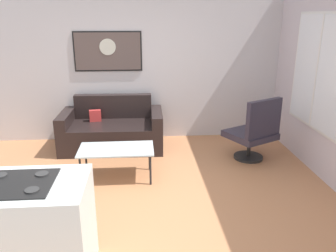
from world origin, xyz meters
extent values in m
cube|color=#BB7A4F|center=(0.00, 0.00, -0.02)|extent=(6.40, 6.40, 0.04)
cube|color=silver|center=(0.00, 2.42, 1.40)|extent=(6.40, 0.05, 2.80)
cube|color=black|center=(-0.46, 1.87, 0.23)|extent=(1.40, 0.94, 0.45)
cube|color=black|center=(-0.46, 2.25, 0.66)|extent=(1.38, 0.19, 0.43)
cube|color=black|center=(-1.24, 1.89, 0.33)|extent=(0.20, 0.92, 0.66)
cube|color=black|center=(0.32, 1.86, 0.33)|extent=(0.20, 0.92, 0.66)
cube|color=#B7302E|center=(-0.76, 2.04, 0.55)|extent=(0.22, 0.14, 0.20)
cube|color=silver|center=(-0.31, 0.69, 0.44)|extent=(1.05, 0.57, 0.02)
cylinder|color=#232326|center=(-0.78, 0.45, 0.22)|extent=(0.03, 0.03, 0.43)
cylinder|color=#232326|center=(0.16, 0.45, 0.22)|extent=(0.03, 0.03, 0.43)
cylinder|color=#232326|center=(-0.78, 0.93, 0.22)|extent=(0.03, 0.03, 0.43)
cylinder|color=#232326|center=(0.16, 0.93, 0.22)|extent=(0.03, 0.03, 0.43)
cylinder|color=black|center=(1.78, 1.24, 0.02)|extent=(0.47, 0.47, 0.04)
cylinder|color=black|center=(1.78, 1.24, 0.23)|extent=(0.06, 0.06, 0.38)
cube|color=#2D2837|center=(1.78, 1.24, 0.41)|extent=(0.89, 0.88, 0.10)
cube|color=#2D2837|center=(1.90, 1.01, 0.75)|extent=(0.63, 0.38, 0.58)
cube|color=black|center=(-0.96, -1.24, 0.94)|extent=(0.60, 0.52, 0.01)
cylinder|color=#2D2D2D|center=(-0.79, -1.38, 0.96)|extent=(0.11, 0.11, 0.01)
cylinder|color=#2D2D2D|center=(-1.13, -1.10, 0.96)|extent=(0.11, 0.11, 0.01)
cylinder|color=#2D2D2D|center=(-0.79, -1.10, 0.96)|extent=(0.11, 0.11, 0.01)
cube|color=black|center=(-0.51, 2.39, 1.63)|extent=(1.20, 0.01, 0.70)
cube|color=brown|center=(-0.51, 2.38, 1.63)|extent=(1.15, 0.02, 0.65)
cylinder|color=beige|center=(-0.51, 2.37, 1.71)|extent=(0.28, 0.01, 0.28)
cube|color=silver|center=(2.59, 0.90, 1.46)|extent=(0.02, 1.46, 1.66)
cube|color=white|center=(2.58, 0.90, 1.46)|extent=(0.01, 1.38, 1.58)
cube|color=silver|center=(2.58, 0.90, 1.46)|extent=(0.01, 0.04, 1.58)
camera|label=1|loc=(0.06, -3.77, 2.23)|focal=36.26mm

